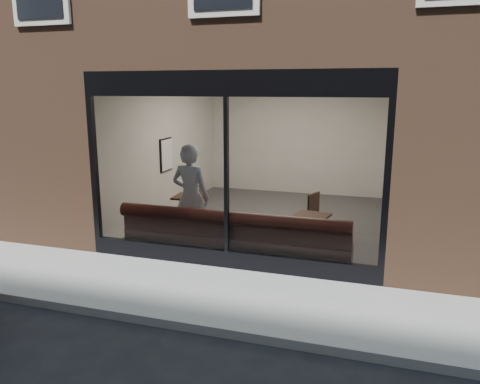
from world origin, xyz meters
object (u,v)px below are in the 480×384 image
(cafe_table_right, at_px, (311,216))
(cafe_chair_right, at_px, (304,227))
(banquette, at_px, (234,247))
(person, at_px, (191,197))
(cafe_table_left, at_px, (189,197))
(cafe_chair_left, at_px, (191,215))

(cafe_table_right, bearing_deg, cafe_chair_right, 105.82)
(banquette, height_order, cafe_table_right, cafe_table_right)
(cafe_table_right, bearing_deg, person, -173.02)
(person, bearing_deg, cafe_table_left, -60.89)
(cafe_table_left, height_order, cafe_chair_left, cafe_table_left)
(cafe_chair_right, bearing_deg, cafe_chair_left, 18.09)
(banquette, xyz_separation_m, cafe_table_left, (-1.41, 1.30, 0.52))
(cafe_table_right, height_order, cafe_chair_right, cafe_table_right)
(banquette, relative_size, person, 2.03)
(cafe_chair_right, bearing_deg, cafe_table_left, 26.11)
(banquette, bearing_deg, cafe_chair_left, 132.89)
(banquette, height_order, cafe_chair_right, banquette)
(cafe_table_left, xyz_separation_m, cafe_table_right, (2.64, -0.73, 0.00))
(person, distance_m, cafe_chair_left, 1.63)
(banquette, relative_size, cafe_chair_left, 9.76)
(cafe_chair_left, bearing_deg, cafe_table_left, 92.43)
(cafe_chair_left, bearing_deg, cafe_table_right, 143.65)
(person, xyz_separation_m, cafe_chair_right, (1.89, 1.24, -0.74))
(cafe_table_left, bearing_deg, cafe_chair_left, 107.56)
(cafe_table_right, xyz_separation_m, cafe_chair_left, (-2.75, 1.07, -0.50))
(cafe_chair_left, bearing_deg, banquette, 117.77)
(cafe_table_right, bearing_deg, cafe_chair_left, 158.77)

